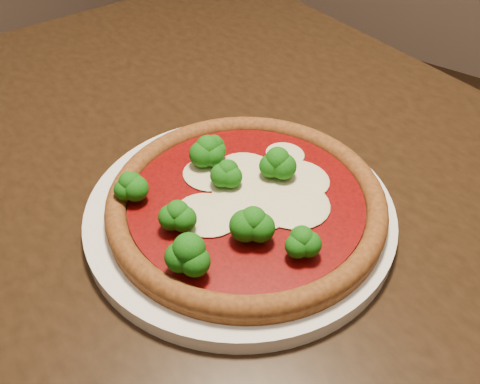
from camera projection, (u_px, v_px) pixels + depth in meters
The scene contains 3 objects.
dining_table at pixel (255, 242), 0.70m from camera, with size 1.33×1.10×0.75m.
plate at pixel (240, 213), 0.58m from camera, with size 0.33×0.33×0.02m, color silver.
pizza at pixel (243, 200), 0.56m from camera, with size 0.30×0.30×0.06m.
Camera 1 is at (0.07, -0.23, 1.16)m, focal length 40.00 mm.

